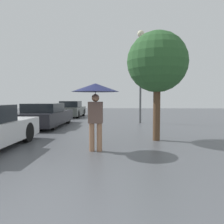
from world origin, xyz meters
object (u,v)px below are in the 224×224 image
(parked_car_farthest, at_px, (71,110))
(tree, at_px, (157,63))
(parked_car_middle, at_px, (45,116))
(street_lamp, at_px, (141,59))

(parked_car_farthest, xyz_separation_m, tree, (5.04, -9.42, 2.05))
(parked_car_middle, distance_m, tree, 6.52)
(tree, relative_size, street_lamp, 0.69)
(parked_car_farthest, bearing_deg, tree, -61.86)
(parked_car_farthest, relative_size, tree, 1.05)
(parked_car_middle, distance_m, street_lamp, 6.18)
(parked_car_middle, distance_m, parked_car_farthest, 5.87)
(parked_car_middle, height_order, parked_car_farthest, parked_car_farthest)
(street_lamp, bearing_deg, parked_car_middle, -160.20)
(parked_car_middle, bearing_deg, tree, -35.07)
(parked_car_farthest, distance_m, street_lamp, 7.16)
(tree, distance_m, street_lamp, 5.46)
(parked_car_middle, relative_size, street_lamp, 0.82)
(tree, bearing_deg, parked_car_middle, 144.93)
(parked_car_farthest, bearing_deg, parked_car_middle, -90.20)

